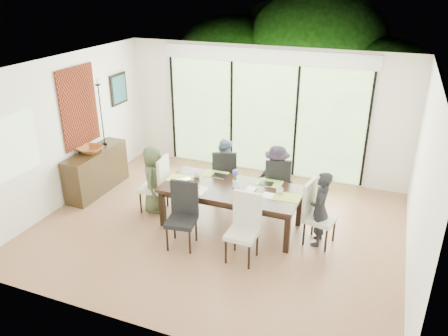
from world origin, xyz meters
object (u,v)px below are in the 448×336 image
at_px(table_top, 231,189).
at_px(sideboard, 97,171).
at_px(chair_far_right, 276,183).
at_px(person_far_right, 276,179).
at_px(chair_near_right, 242,229).
at_px(vase, 235,184).
at_px(laptop, 183,181).
at_px(cup_a, 197,175).
at_px(person_far_left, 224,170).
at_px(person_left_end, 154,179).
at_px(chair_far_left, 225,174).
at_px(chair_left_end, 153,184).
at_px(cup_b, 238,189).
at_px(person_right_end, 320,209).
at_px(cup_c, 280,191).
at_px(bowl, 90,150).
at_px(chair_near_left, 181,217).
at_px(chair_right_end, 321,214).

relative_size(table_top, sideboard, 1.51).
distance_m(chair_far_right, person_far_right, 0.09).
relative_size(chair_near_right, vase, 9.17).
xyz_separation_m(chair_near_right, laptop, (-1.35, 0.77, 0.20)).
bearing_deg(cup_a, laptop, -120.96).
relative_size(chair_far_right, person_far_left, 0.85).
xyz_separation_m(person_left_end, sideboard, (-1.46, 0.27, -0.19)).
xyz_separation_m(table_top, chair_far_left, (-0.45, 0.85, -0.16)).
bearing_deg(vase, table_top, -135.00).
distance_m(chair_left_end, person_left_end, 0.09).
height_order(chair_near_right, vase, chair_near_right).
bearing_deg(person_far_right, chair_near_right, 91.28).
distance_m(cup_a, cup_b, 0.89).
xyz_separation_m(chair_far_right, person_far_right, (0.00, -0.02, 0.09)).
bearing_deg(person_right_end, vase, -93.45).
bearing_deg(chair_near_right, cup_a, 141.18).
bearing_deg(person_far_right, person_right_end, 141.22).
distance_m(chair_left_end, vase, 1.57).
bearing_deg(chair_far_left, vase, 102.19).
xyz_separation_m(chair_far_right, cup_c, (0.25, -0.75, 0.24)).
height_order(chair_far_left, bowl, chair_far_left).
bearing_deg(cup_a, chair_near_right, -40.36).
relative_size(chair_near_left, person_left_end, 0.85).
bearing_deg(chair_far_right, chair_near_left, 39.63).
xyz_separation_m(person_left_end, person_far_left, (1.03, 0.83, 0.00)).
bearing_deg(chair_far_left, person_far_left, 70.19).
bearing_deg(chair_left_end, table_top, 83.50).
bearing_deg(chair_left_end, cup_a, 94.12).
relative_size(person_far_right, sideboard, 0.81).
distance_m(laptop, cup_a, 0.29).
height_order(table_top, cup_b, cup_b).
distance_m(chair_far_left, person_far_right, 1.00).
height_order(chair_near_right, person_far_right, person_far_right).
relative_size(chair_left_end, cup_a, 8.87).
xyz_separation_m(chair_left_end, sideboard, (-1.44, 0.27, -0.10)).
xyz_separation_m(chair_near_right, cup_c, (0.30, 0.97, 0.24)).
bearing_deg(chair_near_left, bowl, 147.44).
height_order(chair_left_end, chair_far_left, same).
relative_size(person_far_right, laptop, 3.91).
distance_m(chair_far_left, chair_near_left, 1.72).
distance_m(chair_right_end, person_right_end, 0.09).
height_order(person_left_end, cup_a, person_left_end).
distance_m(chair_left_end, chair_far_left, 1.35).
bearing_deg(person_far_left, bowl, 25.90).
xyz_separation_m(chair_far_right, bowl, (-3.49, -0.68, 0.38)).
xyz_separation_m(chair_left_end, chair_right_end, (3.00, -0.00, 0.00)).
xyz_separation_m(chair_far_right, chair_near_right, (-0.05, -1.72, 0.00)).
bearing_deg(cup_c, person_far_right, 108.90).
bearing_deg(vase, sideboard, 175.76).
bearing_deg(chair_far_left, chair_near_left, 68.52).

